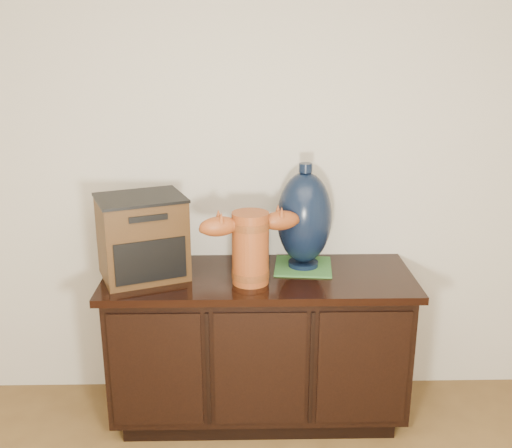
{
  "coord_description": "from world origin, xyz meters",
  "views": [
    {
      "loc": [
        -0.07,
        -0.4,
        1.83
      ],
      "look_at": [
        -0.01,
        2.18,
        1.02
      ],
      "focal_mm": 42.0,
      "sensor_mm": 36.0,
      "label": 1
    }
  ],
  "objects_px": {
    "lamp_base": "(304,218)",
    "spray_can": "(260,240)",
    "tv_radio": "(142,237)",
    "terracotta_vessel": "(250,244)",
    "sideboard": "(258,344)"
  },
  "relations": [
    {
      "from": "lamp_base",
      "to": "spray_can",
      "type": "distance_m",
      "value": 0.29
    },
    {
      "from": "tv_radio",
      "to": "spray_can",
      "type": "bearing_deg",
      "value": 0.73
    },
    {
      "from": "terracotta_vessel",
      "to": "tv_radio",
      "type": "relative_size",
      "value": 1.0
    },
    {
      "from": "lamp_base",
      "to": "sideboard",
      "type": "bearing_deg",
      "value": -156.33
    },
    {
      "from": "sideboard",
      "to": "terracotta_vessel",
      "type": "height_order",
      "value": "terracotta_vessel"
    },
    {
      "from": "lamp_base",
      "to": "terracotta_vessel",
      "type": "bearing_deg",
      "value": -144.73
    },
    {
      "from": "terracotta_vessel",
      "to": "lamp_base",
      "type": "bearing_deg",
      "value": 18.56
    },
    {
      "from": "spray_can",
      "to": "lamp_base",
      "type": "bearing_deg",
      "value": -32.46
    },
    {
      "from": "spray_can",
      "to": "tv_radio",
      "type": "bearing_deg",
      "value": -157.58
    },
    {
      "from": "sideboard",
      "to": "lamp_base",
      "type": "bearing_deg",
      "value": 23.67
    },
    {
      "from": "terracotta_vessel",
      "to": "spray_can",
      "type": "bearing_deg",
      "value": 63.61
    },
    {
      "from": "sideboard",
      "to": "tv_radio",
      "type": "bearing_deg",
      "value": 180.0
    },
    {
      "from": "terracotta_vessel",
      "to": "tv_radio",
      "type": "bearing_deg",
      "value": 153.37
    },
    {
      "from": "tv_radio",
      "to": "spray_can",
      "type": "relative_size",
      "value": 2.43
    },
    {
      "from": "sideboard",
      "to": "spray_can",
      "type": "bearing_deg",
      "value": 86.41
    }
  ]
}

